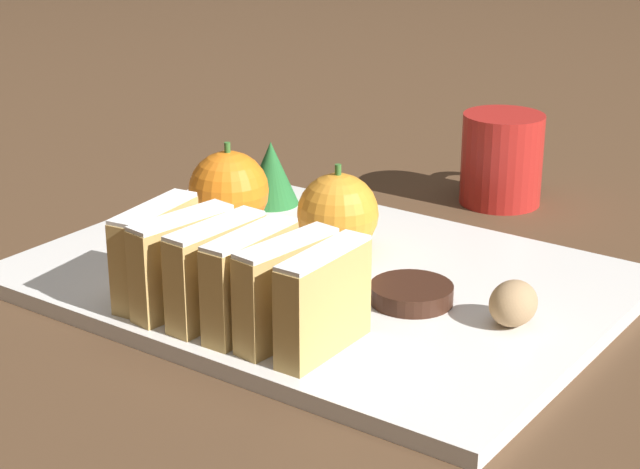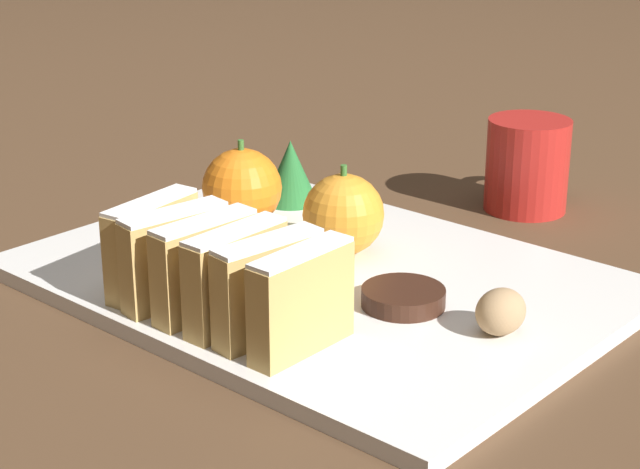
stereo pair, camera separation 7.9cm
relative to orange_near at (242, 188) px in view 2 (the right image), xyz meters
The scene contains 14 objects.
ground_plane 0.13m from the orange_near, 105.77° to the right, with size 6.00×6.00×0.00m, color #513823.
serving_platter 0.13m from the orange_near, 105.77° to the right, with size 0.31×0.43×0.01m.
stollen_slice_front 0.24m from the orange_near, 125.41° to the right, with size 0.08×0.02×0.07m.
stollen_slice_second 0.21m from the orange_near, 129.85° to the right, with size 0.08×0.03×0.07m.
stollen_slice_third 0.19m from the orange_near, 135.66° to the right, with size 0.08×0.02×0.07m.
stollen_slice_fourth 0.18m from the orange_near, 142.57° to the right, with size 0.08×0.02×0.07m.
stollen_slice_fifth 0.16m from the orange_near, 151.07° to the right, with size 0.08×0.03×0.07m.
stollen_slice_sixth 0.15m from the orange_near, 160.37° to the right, with size 0.08×0.03×0.07m.
orange_near is the anchor object (origin of this frame).
orange_far 0.10m from the orange_near, 85.09° to the right, with size 0.06×0.06×0.07m.
walnut 0.28m from the orange_near, 96.39° to the right, with size 0.04×0.03×0.03m.
chocolate_cookie 0.21m from the orange_near, 101.40° to the right, with size 0.06×0.06×0.01m.
evergreen_sprig 0.07m from the orange_near, ahead, with size 0.05×0.05×0.06m.
coffee_mug 0.26m from the orange_near, 31.23° to the right, with size 0.10×0.07×0.08m.
Camera 2 is at (-0.55, -0.49, 0.32)m, focal length 60.00 mm.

